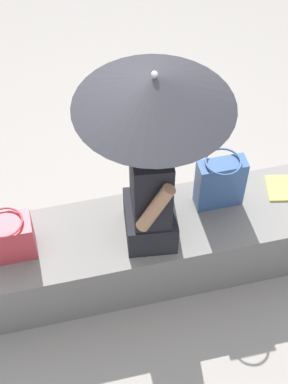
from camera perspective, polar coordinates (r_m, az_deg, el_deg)
The scene contains 6 objects.
ground_plane at distance 3.88m, azimuth -0.52°, elevation -7.30°, with size 14.00×14.00×0.00m, color gray.
stone_bench at distance 3.69m, azimuth -0.54°, elevation -5.45°, with size 2.59×0.54×0.45m, color slate.
person_seated at distance 3.18m, azimuth 0.63°, elevation 0.22°, with size 0.32×0.49×0.90m.
parasol at distance 2.73m, azimuth 0.98°, elevation 9.53°, with size 0.78×0.78×1.16m.
handbag_black at distance 3.38m, azimuth -12.82°, elevation -4.32°, with size 0.28×0.21×0.28m.
tote_bag_canvas at distance 3.51m, azimuth 7.30°, elevation 0.93°, with size 0.28×0.21×0.37m.
Camera 1 is at (0.43, 2.00, 3.30)m, focal length 55.75 mm.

